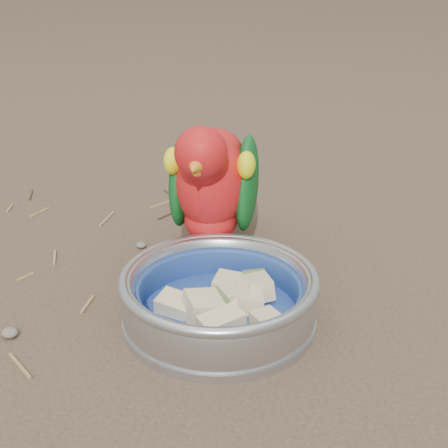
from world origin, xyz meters
The scene contains 6 objects.
ground centered at (0.00, 0.00, 0.00)m, with size 60.00×60.00×0.00m, color brown.
food_bowl centered at (0.09, 0.06, 0.01)m, with size 0.21×0.21×0.02m, color #B2B2BA.
bowl_wall centered at (0.09, 0.06, 0.04)m, with size 0.21×0.21×0.04m, color #B2B2BA, non-canonical shape.
fruit_wedges centered at (0.09, 0.06, 0.03)m, with size 0.13×0.13×0.03m, color beige, non-canonical shape.
lory_parrot centered at (0.01, 0.18, 0.10)m, with size 0.11×0.24×0.19m, color red, non-canonical shape.
ground_debris centered at (0.02, 0.06, 0.00)m, with size 0.90×0.80×0.01m, color olive, non-canonical shape.
Camera 1 is at (0.40, -0.44, 0.38)m, focal length 50.00 mm.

